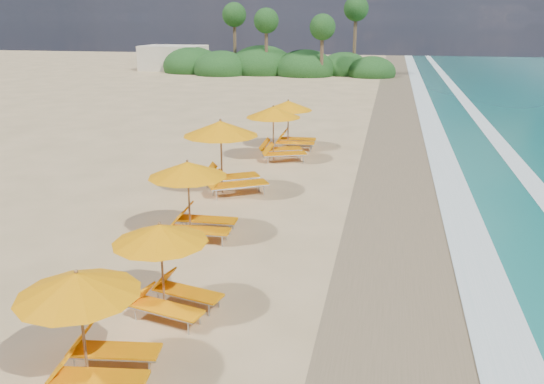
{
  "coord_description": "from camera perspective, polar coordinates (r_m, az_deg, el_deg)",
  "views": [
    {
      "loc": [
        3.11,
        -14.59,
        5.91
      ],
      "look_at": [
        0.0,
        0.0,
        1.2
      ],
      "focal_mm": 36.57,
      "sensor_mm": 36.0,
      "label": 1
    }
  ],
  "objects": [
    {
      "name": "station_4",
      "position": [
        19.3,
        -4.65,
        4.18
      ],
      "size": [
        3.55,
        3.55,
        2.64
      ],
      "rotation": [
        0.0,
        0.0,
        0.54
      ],
      "color": "olive",
      "rests_on": "ground"
    },
    {
      "name": "beach_building",
      "position": [
        67.59,
        -10.07,
        13.44
      ],
      "size": [
        7.0,
        5.0,
        2.8
      ],
      "primitive_type": "cube",
      "color": "beige",
      "rests_on": "ground"
    },
    {
      "name": "station_3",
      "position": [
        15.48,
        -7.97,
        -0.19
      ],
      "size": [
        2.46,
        2.29,
        2.22
      ],
      "rotation": [
        0.0,
        0.0,
        0.05
      ],
      "color": "olive",
      "rests_on": "ground"
    },
    {
      "name": "surf_foam",
      "position": [
        16.14,
        24.07,
        -5.48
      ],
      "size": [
        4.0,
        160.0,
        0.01
      ],
      "color": "white",
      "rests_on": "ground"
    },
    {
      "name": "wet_sand",
      "position": [
        15.77,
        14.42,
        -5.06
      ],
      "size": [
        4.0,
        160.0,
        0.01
      ],
      "primitive_type": "cube",
      "color": "#897051",
      "rests_on": "ground"
    },
    {
      "name": "station_5",
      "position": [
        23.86,
        0.57,
        6.47
      ],
      "size": [
        3.1,
        3.06,
        2.39
      ],
      "rotation": [
        0.0,
        0.0,
        0.39
      ],
      "color": "olive",
      "rests_on": "ground"
    },
    {
      "name": "treeline",
      "position": [
        61.7,
        -0.21,
        12.96
      ],
      "size": [
        25.8,
        8.8,
        9.74
      ],
      "color": "#163D14",
      "rests_on": "ground"
    },
    {
      "name": "station_6",
      "position": [
        26.09,
        2.06,
        7.31
      ],
      "size": [
        2.57,
        2.4,
        2.3
      ],
      "rotation": [
        0.0,
        0.0,
        0.06
      ],
      "color": "olive",
      "rests_on": "ground"
    },
    {
      "name": "station_1",
      "position": [
        9.83,
        -18.13,
        -12.4
      ],
      "size": [
        2.42,
        2.3,
        2.06
      ],
      "rotation": [
        0.0,
        0.0,
        0.15
      ],
      "color": "olive",
      "rests_on": "ground"
    },
    {
      "name": "station_2",
      "position": [
        11.61,
        -10.65,
        -7.2
      ],
      "size": [
        2.44,
        2.35,
        2.0
      ],
      "rotation": [
        0.0,
        0.0,
        -0.23
      ],
      "color": "olive",
      "rests_on": "ground"
    },
    {
      "name": "ground",
      "position": [
        16.05,
        0.0,
        -4.09
      ],
      "size": [
        160.0,
        160.0,
        0.0
      ],
      "primitive_type": "plane",
      "color": "tan",
      "rests_on": "ground"
    }
  ]
}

